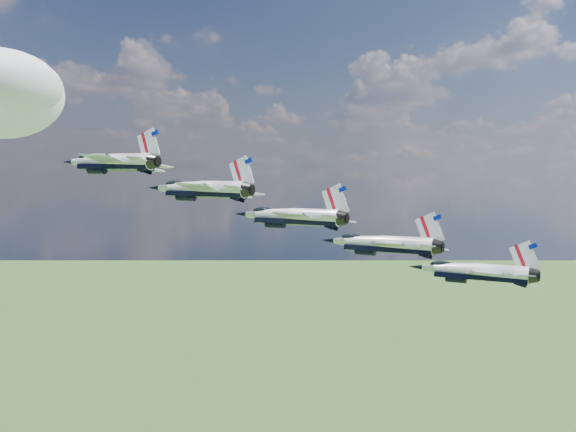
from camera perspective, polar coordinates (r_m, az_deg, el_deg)
jet_0 at (r=86.20m, az=-15.71°, el=4.66°), size 17.86×20.25×7.01m
jet_1 at (r=83.31m, az=-8.03°, el=2.41°), size 17.86×20.25×7.01m
jet_2 at (r=82.13m, az=-0.00°, el=-0.00°), size 17.86×20.25×7.01m
jet_3 at (r=82.74m, az=8.09°, el=-2.43°), size 17.86×20.25×7.01m
jet_4 at (r=85.09m, az=15.92°, el=-4.73°), size 17.86×20.25×7.01m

